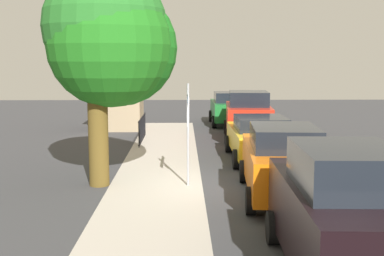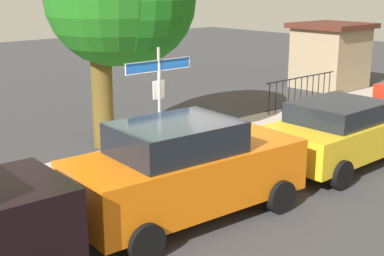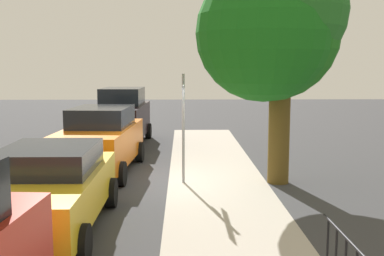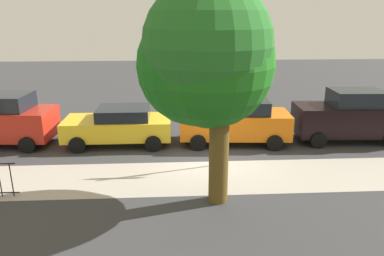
{
  "view_description": "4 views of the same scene",
  "coord_description": "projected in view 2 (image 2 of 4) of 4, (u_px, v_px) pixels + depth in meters",
  "views": [
    {
      "loc": [
        -13.65,
        0.54,
        3.5
      ],
      "look_at": [
        0.48,
        0.28,
        1.56
      ],
      "focal_mm": 46.85,
      "sensor_mm": 36.0,
      "label": 1
    },
    {
      "loc": [
        -7.25,
        -8.93,
        4.22
      ],
      "look_at": [
        0.57,
        -0.1,
        1.02
      ],
      "focal_mm": 50.09,
      "sensor_mm": 36.0,
      "label": 2
    },
    {
      "loc": [
        11.98,
        0.38,
        3.06
      ],
      "look_at": [
        0.95,
        0.61,
        1.57
      ],
      "focal_mm": 43.49,
      "sensor_mm": 36.0,
      "label": 3
    },
    {
      "loc": [
        1.38,
        12.3,
        5.2
      ],
      "look_at": [
        0.71,
        0.62,
        1.5
      ],
      "focal_mm": 34.07,
      "sensor_mm": 36.0,
      "label": 4
    }
  ],
  "objects": [
    {
      "name": "iron_fence",
      "position": [
        301.0,
        91.0,
        18.7
      ],
      "size": [
        3.73,
        0.04,
        1.07
      ],
      "color": "black",
      "rests_on": "ground_plane"
    },
    {
      "name": "street_sign",
      "position": [
        159.0,
        85.0,
        11.98
      ],
      "size": [
        1.8,
        0.07,
        2.85
      ],
      "color": "#9EA0A5",
      "rests_on": "ground_plane"
    },
    {
      "name": "ground_plane",
      "position": [
        170.0,
        174.0,
        12.19
      ],
      "size": [
        60.0,
        60.0,
        0.0
      ],
      "primitive_type": "plane",
      "color": "#38383A"
    },
    {
      "name": "car_yellow",
      "position": [
        342.0,
        131.0,
        12.72
      ],
      "size": [
        4.32,
        2.12,
        1.56
      ],
      "rotation": [
        0.0,
        0.0,
        -0.0
      ],
      "color": "yellow",
      "rests_on": "ground_plane"
    },
    {
      "name": "car_orange",
      "position": [
        186.0,
        170.0,
        9.71
      ],
      "size": [
        4.55,
        2.26,
        1.87
      ],
      "rotation": [
        0.0,
        0.0,
        -0.07
      ],
      "color": "orange",
      "rests_on": "ground_plane"
    },
    {
      "name": "sidewalk_strip",
      "position": [
        197.0,
        145.0,
        14.41
      ],
      "size": [
        24.0,
        2.6,
        0.0
      ],
      "primitive_type": "cube",
      "color": "#AEA496",
      "rests_on": "ground_plane"
    },
    {
      "name": "utility_shed",
      "position": [
        330.0,
        55.0,
        22.05
      ],
      "size": [
        2.82,
        2.7,
        2.64
      ],
      "color": "#998466",
      "rests_on": "ground_plane"
    }
  ]
}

